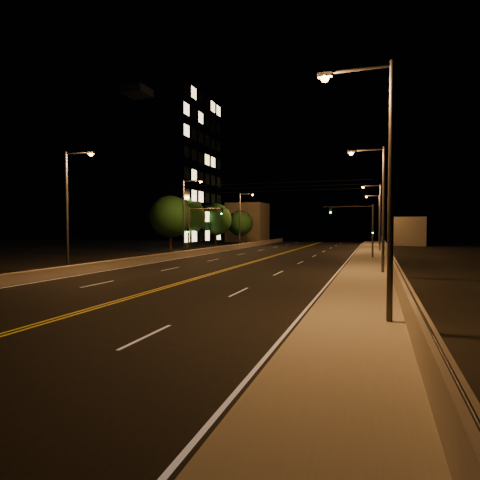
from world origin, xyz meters
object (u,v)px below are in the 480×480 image
(traffic_signal_right, at_px, (362,225))
(tree_0, at_px, (170,217))
(streetlight_1, at_px, (379,202))
(streetlight_6, at_px, (242,216))
(streetlight_3, at_px, (378,216))
(streetlight_4, at_px, (70,203))
(building_tower, at_px, (137,172))
(tree_3, at_px, (240,223))
(tree_1, at_px, (186,216))
(streetlight_2, at_px, (378,213))
(traffic_signal_left, at_px, (196,225))
(streetlight_5, at_px, (186,212))
(streetlight_0, at_px, (382,176))
(tree_2, at_px, (216,220))

(traffic_signal_right, height_order, tree_0, tree_0)
(streetlight_1, height_order, streetlight_6, same)
(streetlight_3, bearing_deg, streetlight_4, -113.18)
(building_tower, bearing_deg, tree_3, 43.99)
(tree_1, relative_size, tree_3, 1.23)
(streetlight_2, xyz_separation_m, tree_3, (-24.10, 14.70, -1.16))
(traffic_signal_left, bearing_deg, traffic_signal_right, 0.00)
(streetlight_5, bearing_deg, building_tower, 137.79)
(streetlight_2, height_order, tree_1, streetlight_2)
(streetlight_6, bearing_deg, building_tower, -159.80)
(streetlight_4, relative_size, tree_0, 1.19)
(streetlight_2, bearing_deg, streetlight_1, -90.00)
(streetlight_3, xyz_separation_m, traffic_signal_left, (-20.28, -30.79, -1.52))
(streetlight_2, distance_m, streetlight_6, 22.75)
(traffic_signal_left, bearing_deg, streetlight_6, 93.29)
(streetlight_0, height_order, streetlight_5, same)
(streetlight_4, height_order, traffic_signal_right, streetlight_4)
(streetlight_4, distance_m, traffic_signal_right, 27.73)
(tree_0, xyz_separation_m, tree_2, (0.61, 14.30, -0.18))
(traffic_signal_right, bearing_deg, traffic_signal_left, 180.00)
(tree_0, height_order, tree_1, tree_1)
(tree_1, bearing_deg, tree_3, 78.53)
(streetlight_2, relative_size, streetlight_3, 1.00)
(streetlight_1, xyz_separation_m, building_tower, (-37.57, 27.81, 7.29))
(streetlight_6, height_order, tree_0, streetlight_6)
(streetlight_5, bearing_deg, traffic_signal_left, 21.71)
(streetlight_0, height_order, tree_2, streetlight_0)
(streetlight_0, xyz_separation_m, streetlight_5, (-21.43, 28.31, 0.00))
(traffic_signal_right, relative_size, tree_3, 0.90)
(streetlight_2, xyz_separation_m, traffic_signal_right, (-1.56, -12.49, -1.52))
(streetlight_6, xyz_separation_m, building_tower, (-16.14, -5.94, 7.29))
(streetlight_6, bearing_deg, streetlight_1, -57.58)
(streetlight_2, xyz_separation_m, streetlight_5, (-21.43, -12.95, 0.00))
(streetlight_1, xyz_separation_m, tree_3, (-24.10, 40.81, -1.16))
(streetlight_6, bearing_deg, streetlight_0, -66.33)
(streetlight_4, distance_m, streetlight_5, 18.81)
(streetlight_1, relative_size, traffic_signal_left, 1.56)
(streetlight_3, relative_size, streetlight_6, 1.00)
(streetlight_1, distance_m, streetlight_5, 25.16)
(tree_3, bearing_deg, tree_2, -99.63)
(streetlight_6, height_order, tree_3, streetlight_6)
(streetlight_4, distance_m, tree_2, 38.22)
(building_tower, bearing_deg, streetlight_3, 23.86)
(streetlight_6, bearing_deg, streetlight_5, -90.00)
(streetlight_3, bearing_deg, building_tower, -156.14)
(streetlight_2, distance_m, tree_0, 27.37)
(streetlight_5, xyz_separation_m, tree_0, (-4.72, 4.88, -0.43))
(tree_0, bearing_deg, traffic_signal_right, -10.19)
(traffic_signal_right, relative_size, tree_2, 0.79)
(streetlight_4, xyz_separation_m, tree_0, (-4.72, 23.69, -0.43))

